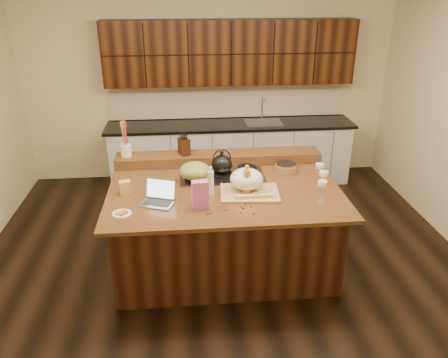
{
  "coord_description": "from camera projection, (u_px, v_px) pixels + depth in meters",
  "views": [
    {
      "loc": [
        -0.39,
        -4.08,
        2.89
      ],
      "look_at": [
        0.0,
        0.05,
        1.0
      ],
      "focal_mm": 35.0,
      "sensor_mm": 36.0,
      "label": 1
    }
  ],
  "objects": [
    {
      "name": "room",
      "position": [
        224.0,
        149.0,
        4.37
      ],
      "size": [
        5.52,
        5.02,
        2.72
      ],
      "color": "black",
      "rests_on": "ground"
    },
    {
      "name": "island",
      "position": [
        224.0,
        226.0,
        4.74
      ],
      "size": [
        2.4,
        1.6,
        0.92
      ],
      "color": "black",
      "rests_on": "ground"
    },
    {
      "name": "back_ledge",
      "position": [
        219.0,
        158.0,
        5.16
      ],
      "size": [
        2.4,
        0.3,
        0.12
      ],
      "primitive_type": "cube",
      "color": "black",
      "rests_on": "island"
    },
    {
      "name": "cooktop",
      "position": [
        222.0,
        175.0,
        4.81
      ],
      "size": [
        0.92,
        0.52,
        0.05
      ],
      "color": "gray",
      "rests_on": "island"
    },
    {
      "name": "back_counter",
      "position": [
        230.0,
        120.0,
        6.56
      ],
      "size": [
        3.7,
        0.66,
        2.4
      ],
      "color": "silver",
      "rests_on": "ground"
    },
    {
      "name": "kettle",
      "position": [
        222.0,
        164.0,
        4.76
      ],
      "size": [
        0.3,
        0.3,
        0.2
      ],
      "primitive_type": "ellipsoid",
      "rotation": [
        0.0,
        0.0,
        0.43
      ],
      "color": "black",
      "rests_on": "cooktop"
    },
    {
      "name": "green_bowl",
      "position": [
        195.0,
        171.0,
        4.62
      ],
      "size": [
        0.33,
        0.33,
        0.18
      ],
      "primitive_type": "ellipsoid",
      "rotation": [
        0.0,
        0.0,
        0.01
      ],
      "color": "olive",
      "rests_on": "cooktop"
    },
    {
      "name": "laptop",
      "position": [
        159.0,
        197.0,
        4.24
      ],
      "size": [
        0.38,
        0.34,
        0.22
      ],
      "rotation": [
        0.0,
        0.0,
        -0.35
      ],
      "color": "#B7B7BC",
      "rests_on": "island"
    },
    {
      "name": "oil_bottle",
      "position": [
        247.0,
        183.0,
        4.35
      ],
      "size": [
        0.09,
        0.09,
        0.27
      ],
      "primitive_type": "cylinder",
      "rotation": [
        0.0,
        0.0,
        -0.34
      ],
      "color": "gold",
      "rests_on": "island"
    },
    {
      "name": "vinegar_bottle",
      "position": [
        211.0,
        183.0,
        4.36
      ],
      "size": [
        0.08,
        0.08,
        0.25
      ],
      "primitive_type": "cylinder",
      "rotation": [
        0.0,
        0.0,
        0.26
      ],
      "color": "silver",
      "rests_on": "island"
    },
    {
      "name": "wooden_tray",
      "position": [
        247.0,
        182.0,
        4.43
      ],
      "size": [
        0.62,
        0.49,
        0.24
      ],
      "rotation": [
        0.0,
        0.0,
        -0.08
      ],
      "color": "tan",
      "rests_on": "island"
    },
    {
      "name": "ramekin_a",
      "position": [
        323.0,
        183.0,
        4.61
      ],
      "size": [
        0.11,
        0.11,
        0.04
      ],
      "primitive_type": "cylinder",
      "rotation": [
        0.0,
        0.0,
        -0.16
      ],
      "color": "white",
      "rests_on": "island"
    },
    {
      "name": "ramekin_b",
      "position": [
        324.0,
        174.0,
        4.83
      ],
      "size": [
        0.11,
        0.11,
        0.04
      ],
      "primitive_type": "cylinder",
      "rotation": [
        0.0,
        0.0,
        0.07
      ],
      "color": "white",
      "rests_on": "island"
    },
    {
      "name": "ramekin_c",
      "position": [
        320.0,
        166.0,
        5.04
      ],
      "size": [
        0.12,
        0.12,
        0.04
      ],
      "primitive_type": "cylinder",
      "rotation": [
        0.0,
        0.0,
        0.24
      ],
      "color": "white",
      "rests_on": "island"
    },
    {
      "name": "strainer_bowl",
      "position": [
        286.0,
        169.0,
        4.9
      ],
      "size": [
        0.29,
        0.29,
        0.09
      ],
      "primitive_type": "cylinder",
      "rotation": [
        0.0,
        0.0,
        0.26
      ],
      "color": "#996B3F",
      "rests_on": "island"
    },
    {
      "name": "kitchen_timer",
      "position": [
        321.0,
        198.0,
        4.26
      ],
      "size": [
        0.1,
        0.1,
        0.07
      ],
      "primitive_type": "cone",
      "rotation": [
        0.0,
        0.0,
        0.36
      ],
      "color": "silver",
      "rests_on": "island"
    },
    {
      "name": "pink_bag",
      "position": [
        200.0,
        195.0,
        4.08
      ],
      "size": [
        0.16,
        0.1,
        0.28
      ],
      "primitive_type": "cube",
      "rotation": [
        0.0,
        0.0,
        0.14
      ],
      "color": "#D363B1",
      "rests_on": "island"
    },
    {
      "name": "candy_plate",
      "position": [
        122.0,
        214.0,
        4.03
      ],
      "size": [
        0.2,
        0.2,
        0.01
      ],
      "primitive_type": "cylinder",
      "rotation": [
        0.0,
        0.0,
        -0.12
      ],
      "color": "white",
      "rests_on": "island"
    },
    {
      "name": "package_box",
      "position": [
        125.0,
        188.0,
        4.38
      ],
      "size": [
        0.12,
        0.1,
        0.15
      ],
      "primitive_type": "cube",
      "rotation": [
        0.0,
        0.0,
        0.3
      ],
      "color": "gold",
      "rests_on": "island"
    },
    {
      "name": "utensil_crock",
      "position": [
        126.0,
        151.0,
        5.01
      ],
      "size": [
        0.15,
        0.15,
        0.14
      ],
      "primitive_type": "cylinder",
      "rotation": [
        0.0,
        0.0,
        -0.31
      ],
      "color": "white",
      "rests_on": "back_ledge"
    },
    {
      "name": "knife_block",
      "position": [
        184.0,
        147.0,
        5.06
      ],
      "size": [
        0.15,
        0.18,
        0.19
      ],
      "primitive_type": "cube",
      "rotation": [
        0.0,
        0.0,
        0.41
      ],
      "color": "black",
      "rests_on": "back_ledge"
    },
    {
      "name": "gumdrop_0",
      "position": [
        254.0,
        213.0,
        4.03
      ],
      "size": [
        0.02,
        0.02,
        0.02
      ],
      "primitive_type": "ellipsoid",
      "color": "red",
      "rests_on": "island"
    },
    {
      "name": "gumdrop_1",
      "position": [
        241.0,
        212.0,
        4.06
      ],
      "size": [
        0.02,
        0.02,
        0.02
      ],
      "primitive_type": "ellipsoid",
      "color": "#198C26",
      "rests_on": "island"
    },
    {
      "name": "gumdrop_2",
      "position": [
        243.0,
        208.0,
        4.13
      ],
      "size": [
        0.02,
        0.02,
        0.02
      ],
      "primitive_type": "ellipsoid",
      "color": "red",
      "rests_on": "island"
    },
    {
      "name": "gumdrop_3",
      "position": [
        251.0,
        207.0,
        4.15
      ],
      "size": [
        0.02,
        0.02,
        0.02
      ],
      "primitive_type": "ellipsoid",
      "color": "#198C26",
      "rests_on": "island"
    },
    {
      "name": "gumdrop_4",
      "position": [
        245.0,
        204.0,
        4.2
      ],
      "size": [
        0.02,
        0.02,
        0.02
      ],
      "primitive_type": "ellipsoid",
      "color": "red",
      "rests_on": "island"
    },
    {
      "name": "gumdrop_5",
      "position": [
        208.0,
        208.0,
        4.13
      ],
      "size": [
        0.02,
        0.02,
        0.02
      ],
      "primitive_type": "ellipsoid",
      "color": "#198C26",
      "rests_on": "island"
    },
    {
      "name": "gumdrop_6",
      "position": [
        204.0,
        206.0,
        4.15
      ],
      "size": [
        0.02,
        0.02,
        0.02
      ],
      "primitive_type": "ellipsoid",
      "color": "red",
      "rests_on": "island"
    },
    {
      "name": "gumdrop_7",
      "position": [
        227.0,
        210.0,
        4.1
      ],
      "size": [
        0.02,
        0.02,
        0.02
      ],
      "primitive_type": "ellipsoid",
      "color": "#198C26",
      "rests_on": "island"
    },
    {
      "name": "gumdrop_8",
      "position": [
        211.0,
        213.0,
        4.05
      ],
      "size": [
        0.02,
        0.02,
        0.02
      ],
      "primitive_type": "ellipsoid",
      "color": "red",
      "rests_on": "island"
    },
    {
      "name": "gumdrop_9",
      "position": [
        241.0,
        206.0,
        4.16
      ],
      "size": [
        0.02,
        0.02,
        0.02
      ],
      "primitive_type": "ellipsoid",
      "color": "#198C26",
      "rests_on": "island"
    },
    {
      "name": "gumdrop_10",
      "position": [
        208.0,
        214.0,
        4.03
      ],
      "size": [
        0.02,
        0.02,
        0.02
      ],
      "primitive_type": "ellipsoid",
      "color": "red",
      "rests_on": "island"
    }
  ]
}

